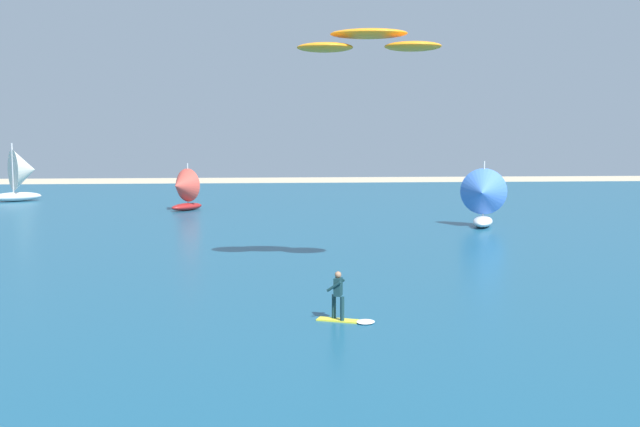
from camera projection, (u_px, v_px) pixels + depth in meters
The scene contains 6 objects.
ocean at pixel (284, 219), 56.50m from camera, with size 160.00×90.00×0.10m, color navy.
kitesurfer at pixel (344, 303), 24.92m from camera, with size 2.02×1.29×1.67m.
kite at pixel (369, 42), 32.54m from camera, with size 6.56×3.15×0.96m.
sailboat_outermost at pixel (182, 189), 62.43m from camera, with size 3.42×3.54×3.96m.
sailboat_mid_left at pixel (23, 175), 72.08m from camera, with size 5.02×4.54×5.58m.
sailboat_far_left at pixel (483, 197), 50.79m from camera, with size 3.56×4.00×4.50m.
Camera 1 is at (-2.10, -6.91, 6.19)m, focal length 42.12 mm.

